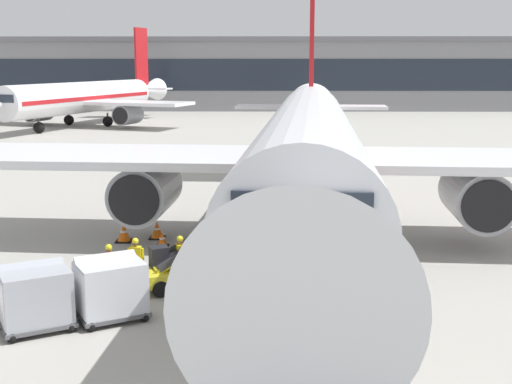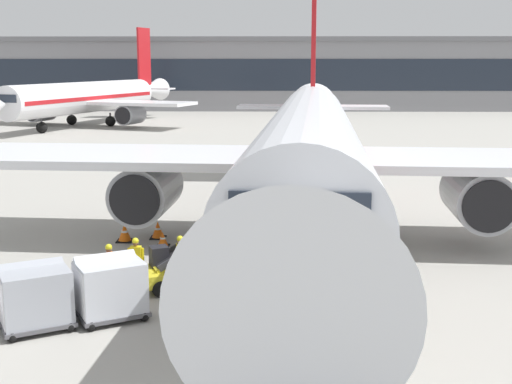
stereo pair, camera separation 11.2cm
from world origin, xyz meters
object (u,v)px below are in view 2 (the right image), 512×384
belt_loader (195,260)px  ground_crew_by_carts (180,256)px  safety_cone_nose_mark (158,230)px  ground_crew_by_loader (109,266)px  baggage_cart_lead (110,287)px  safety_cone_wingtip (163,239)px  distant_airplane (86,98)px  safety_cone_engine_keepout (125,233)px  ground_crew_marshaller (136,259)px  baggage_cart_second (35,296)px  parked_airplane (309,148)px

belt_loader → ground_crew_by_carts: bearing=171.4°
safety_cone_nose_mark → ground_crew_by_loader: bearing=-93.3°
baggage_cart_lead → ground_crew_by_loader: 2.16m
safety_cone_wingtip → distant_airplane: distant_airplane is taller
safety_cone_engine_keepout → safety_cone_wingtip: (1.77, -0.77, -0.08)m
ground_crew_by_carts → safety_cone_nose_mark: 6.48m
ground_crew_marshaller → safety_cone_wingtip: size_ratio=2.83×
ground_crew_by_carts → safety_cone_nose_mark: bearing=106.2°
ground_crew_by_loader → safety_cone_wingtip: (0.84, 5.97, -0.70)m
baggage_cart_lead → distant_airplane: 63.99m
belt_loader → baggage_cart_lead: (-2.23, -3.14, 0.10)m
belt_loader → baggage_cart_lead: belt_loader is taller
baggage_cart_lead → safety_cone_nose_mark: baggage_cart_lead is taller
ground_crew_by_loader → safety_cone_wingtip: size_ratio=2.83×
ground_crew_by_loader → distant_airplane: bearing=105.5°
baggage_cart_lead → ground_crew_by_carts: (1.72, 3.22, -0.00)m
safety_cone_engine_keepout → safety_cone_wingtip: size_ratio=1.27×
belt_loader → safety_cone_nose_mark: belt_loader is taller
baggage_cart_lead → baggage_cart_second: 2.15m
belt_loader → distant_airplane: distant_airplane is taller
belt_loader → safety_cone_wingtip: bearing=110.9°
ground_crew_marshaller → distant_airplane: (-17.20, 58.74, 2.37)m
ground_crew_by_loader → ground_crew_by_carts: bearing=26.6°
safety_cone_wingtip → ground_crew_by_loader: bearing=-98.0°
belt_loader → safety_cone_nose_mark: (-2.31, 6.27, -0.53)m
belt_loader → distant_airplane: (-19.20, 58.51, 2.47)m
belt_loader → ground_crew_by_loader: belt_loader is taller
ground_crew_by_loader → baggage_cart_second: bearing=-116.8°
baggage_cart_second → distant_airplane: distant_airplane is taller
parked_airplane → baggage_cart_second: size_ratio=14.60×
parked_airplane → belt_loader: 8.06m
ground_crew_marshaller → baggage_cart_lead: bearing=-94.6°
distant_airplane → ground_crew_by_loader: bearing=-74.5°
parked_airplane → belt_loader: bearing=-125.3°
baggage_cart_lead → safety_cone_engine_keepout: (-1.43, 8.85, -0.62)m
belt_loader → baggage_cart_lead: bearing=-125.4°
belt_loader → safety_cone_wingtip: 5.32m
parked_airplane → ground_crew_by_loader: (-7.01, -7.09, -3.04)m
ground_crew_by_loader → safety_cone_wingtip: ground_crew_by_loader is taller
parked_airplane → belt_loader: (-4.28, -6.06, -3.13)m
ground_crew_by_loader → safety_cone_engine_keepout: ground_crew_by_loader is taller
safety_cone_nose_mark → distant_airplane: (-16.89, 52.24, 3.00)m
ground_crew_by_carts → belt_loader: bearing=-8.6°
safety_cone_nose_mark → belt_loader: bearing=-69.8°
ground_crew_by_loader → parked_airplane: bearing=45.3°
ground_crew_by_loader → distant_airplane: (-16.47, 59.54, 2.37)m
ground_crew_by_carts → safety_cone_nose_mark: ground_crew_by_carts is taller
ground_crew_marshaller → safety_cone_wingtip: ground_crew_marshaller is taller
ground_crew_by_carts → safety_cone_engine_keepout: 6.48m
baggage_cart_second → safety_cone_engine_keepout: size_ratio=3.54×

